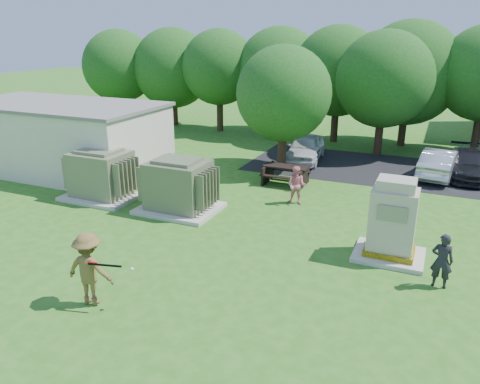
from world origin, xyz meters
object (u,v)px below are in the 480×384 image
at_px(car_white, 306,148).
at_px(generator_cabinet, 392,224).
at_px(transformer_right, 179,187).
at_px(batter, 89,269).
at_px(picnic_table, 286,173).
at_px(car_silver_a, 440,163).
at_px(person_by_generator, 442,261).
at_px(transformer_left, 102,175).
at_px(person_at_picnic, 297,186).
at_px(car_dark, 469,164).

bearing_deg(car_white, generator_cabinet, -66.75).
distance_m(transformer_right, batter, 6.71).
distance_m(picnic_table, car_silver_a, 7.55).
bearing_deg(person_by_generator, generator_cabinet, -39.71).
distance_m(transformer_left, batter, 8.27).
xyz_separation_m(generator_cabinet, picnic_table, (-5.26, 5.65, -0.58)).
xyz_separation_m(transformer_right, person_at_picnic, (3.96, 2.49, -0.19)).
bearing_deg(transformer_left, generator_cabinet, -4.20).
distance_m(transformer_left, car_silver_a, 15.57).
relative_size(transformer_left, picnic_table, 1.50).
distance_m(person_by_generator, car_white, 13.22).
distance_m(picnic_table, person_at_picnic, 2.61).
height_order(generator_cabinet, person_at_picnic, generator_cabinet).
xyz_separation_m(batter, person_by_generator, (8.16, 4.45, -0.18)).
bearing_deg(transformer_right, picnic_table, 60.18).
relative_size(picnic_table, car_white, 0.48).
bearing_deg(generator_cabinet, batter, -139.47).
relative_size(picnic_table, person_at_picnic, 1.28).
relative_size(batter, car_white, 0.47).
bearing_deg(person_by_generator, car_dark, -93.47).
xyz_separation_m(person_by_generator, person_at_picnic, (-5.51, 4.62, -0.00)).
bearing_deg(picnic_table, person_at_picnic, -62.04).
height_order(transformer_left, person_at_picnic, transformer_left).
bearing_deg(generator_cabinet, car_dark, 76.80).
bearing_deg(person_by_generator, person_at_picnic, -38.87).
distance_m(person_at_picnic, car_dark, 9.41).
relative_size(generator_cabinet, picnic_table, 1.27).
relative_size(transformer_right, batter, 1.54).
xyz_separation_m(car_white, car_dark, (7.96, 0.29, -0.07)).
bearing_deg(car_white, transformer_right, -111.10).
distance_m(batter, car_white, 15.68).
xyz_separation_m(batter, car_dark, (9.09, 15.93, -0.33)).
distance_m(transformer_left, person_by_generator, 13.35).
relative_size(transformer_right, person_by_generator, 1.90).
height_order(person_by_generator, car_dark, person_by_generator).
bearing_deg(transformer_left, person_at_picnic, 17.99).
bearing_deg(person_at_picnic, person_by_generator, -39.69).
xyz_separation_m(person_by_generator, car_dark, (0.92, 11.49, -0.15)).
bearing_deg(person_by_generator, car_silver_a, -86.96).
height_order(transformer_left, car_white, transformer_left).
xyz_separation_m(person_at_picnic, car_dark, (6.43, 6.86, -0.14)).
bearing_deg(car_dark, picnic_table, -152.84).
bearing_deg(picnic_table, car_silver_a, 32.59).
height_order(picnic_table, car_silver_a, car_silver_a).
distance_m(generator_cabinet, person_by_generator, 1.97).
xyz_separation_m(transformer_left, person_at_picnic, (7.66, 2.49, -0.19)).
xyz_separation_m(generator_cabinet, car_silver_a, (1.11, 9.71, -0.44)).
height_order(generator_cabinet, batter, generator_cabinet).
bearing_deg(batter, generator_cabinet, -145.81).
height_order(person_by_generator, person_at_picnic, person_by_generator).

